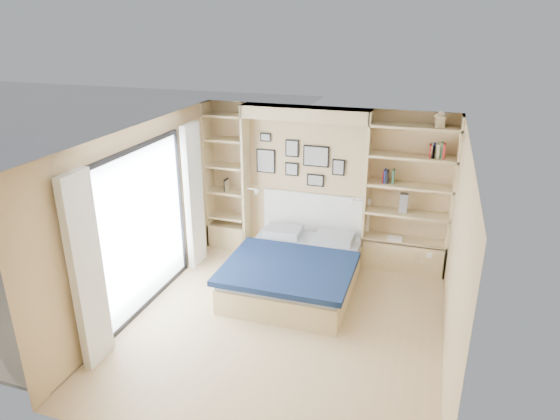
% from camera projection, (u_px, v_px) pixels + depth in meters
% --- Properties ---
extents(ground, '(4.50, 4.50, 0.00)m').
position_uv_depth(ground, '(284.00, 325.00, 6.55)').
color(ground, tan).
rests_on(ground, ground).
extents(room_shell, '(4.50, 4.50, 4.50)m').
position_uv_depth(room_shell, '(289.00, 206.00, 7.61)').
color(room_shell, tan).
rests_on(room_shell, ground).
extents(bed, '(1.79, 2.34, 1.07)m').
position_uv_depth(bed, '(295.00, 269.00, 7.39)').
color(bed, '#DCC488').
rests_on(bed, ground).
extents(photo_gallery, '(1.48, 0.02, 0.82)m').
position_uv_depth(photo_gallery, '(298.00, 161.00, 8.06)').
color(photo_gallery, black).
rests_on(photo_gallery, ground).
extents(reading_lamps, '(1.92, 0.12, 0.15)m').
position_uv_depth(reading_lamps, '(303.00, 195.00, 8.01)').
color(reading_lamps, silver).
rests_on(reading_lamps, ground).
extents(shelf_decor, '(3.46, 0.23, 2.03)m').
position_uv_depth(shelf_decor, '(401.00, 165.00, 7.42)').
color(shelf_decor, '#A51E1E').
rests_on(shelf_decor, ground).
extents(deck, '(3.20, 4.00, 0.05)m').
position_uv_depth(deck, '(57.00, 284.00, 7.56)').
color(deck, '#746856').
rests_on(deck, ground).
extents(deck_chair, '(0.70, 0.87, 0.77)m').
position_uv_depth(deck_chair, '(102.00, 260.00, 7.50)').
color(deck_chair, tan).
rests_on(deck_chair, ground).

